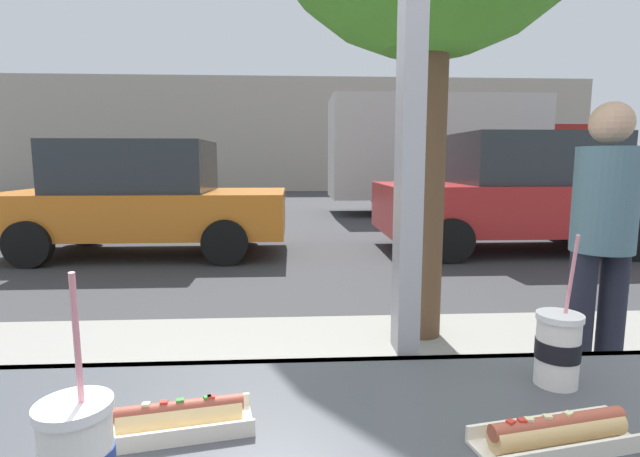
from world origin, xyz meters
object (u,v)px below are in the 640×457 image
Objects in this scene: soda_cup_right at (558,348)px; parked_car_orange at (143,198)px; hotdog_tray_far at (557,432)px; pedestrian at (602,234)px; parked_car_red at (521,193)px; hotdog_tray_near at (181,417)px; box_truck at (457,152)px.

parked_car_orange is at bearing 112.90° from soda_cup_right.
parked_car_orange is (-2.70, 6.86, -0.16)m from hotdog_tray_far.
parked_car_orange is at bearing 111.49° from hotdog_tray_far.
parked_car_red is at bearing 68.53° from pedestrian.
hotdog_tray_near is 0.06× the size of parked_car_orange.
box_truck is (4.67, 12.28, 0.65)m from hotdog_tray_near.
hotdog_tray_near is 0.89× the size of hotdog_tray_far.
parked_car_orange is at bearing 107.31° from hotdog_tray_near.
hotdog_tray_near is at bearing -110.83° from box_truck.
parked_car_red is at bearing 60.52° from hotdog_tray_near.
soda_cup_right is 0.04× the size of box_truck.
parked_car_orange is at bearing -180.00° from parked_car_red.
hotdog_tray_far is 13.03m from box_truck.
box_truck is at bearing 71.90° from soda_cup_right.
soda_cup_right is 1.10× the size of hotdog_tray_far.
hotdog_tray_far is at bearing -108.29° from box_truck.
parked_car_orange is 5.95m from parked_car_red.
box_truck is 10.95m from pedestrian.
soda_cup_right is 1.97m from pedestrian.
box_truck is at bearing 75.01° from pedestrian.
parked_car_red is (3.14, 6.66, -0.15)m from soda_cup_right.
soda_cup_right is 7.36m from parked_car_red.
hotdog_tray_far is at bearing -115.33° from parked_car_red.
hotdog_tray_near is 13.15m from box_truck.
hotdog_tray_far is 0.06× the size of parked_car_red.
box_truck is at bearing 81.36° from parked_car_red.
hotdog_tray_far is 2.20m from pedestrian.
hotdog_tray_far is at bearing -68.51° from parked_car_orange.
pedestrian is at bearing 54.32° from soda_cup_right.
soda_cup_right is 0.71m from hotdog_tray_near.
hotdog_tray_far is at bearing -124.94° from pedestrian.
soda_cup_right reaches higher than hotdog_tray_near.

